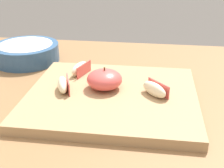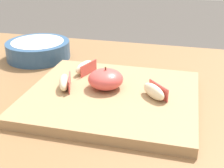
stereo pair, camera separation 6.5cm
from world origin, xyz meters
name	(u,v)px [view 1 (the left image)]	position (x,y,z in m)	size (l,w,h in m)	color
dining_table	(135,138)	(0.00, 0.00, 0.66)	(1.30, 0.79, 0.78)	brown
cutting_board	(112,97)	(-0.05, -0.03, 0.79)	(0.36, 0.32, 0.02)	#A37F56
apple_half_skin_up	(105,79)	(-0.07, -0.01, 0.82)	(0.08, 0.08, 0.05)	#D14C47
apple_wedge_left	(80,69)	(-0.14, 0.06, 0.81)	(0.04, 0.07, 0.03)	beige
apple_wedge_front	(155,89)	(0.04, -0.04, 0.81)	(0.06, 0.06, 0.03)	beige
apple_wedge_back	(63,85)	(-0.16, -0.04, 0.81)	(0.04, 0.07, 0.03)	beige
ceramic_fruit_bowl	(26,52)	(-0.33, 0.18, 0.80)	(0.19, 0.19, 0.05)	#2D517A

